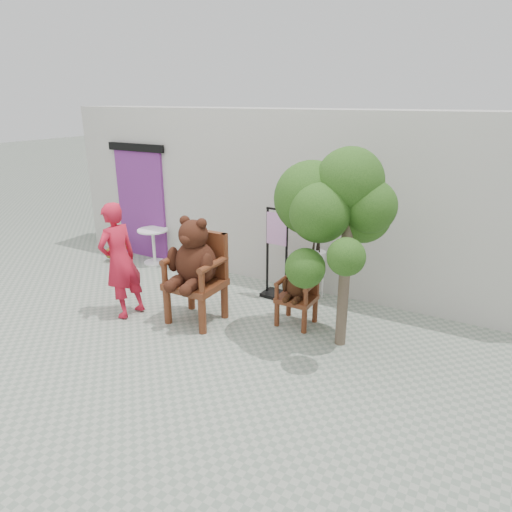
# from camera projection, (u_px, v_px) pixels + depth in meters

# --- Properties ---
(ground_plane) EXTENTS (60.00, 60.00, 0.00)m
(ground_plane) POSITION_uv_depth(u_px,v_px,m) (181.00, 345.00, 6.17)
(ground_plane) COLOR gray
(ground_plane) RESTS_ON ground
(back_wall) EXTENTS (9.00, 1.00, 3.00)m
(back_wall) POSITION_uv_depth(u_px,v_px,m) (285.00, 196.00, 8.22)
(back_wall) COLOR beige
(back_wall) RESTS_ON ground
(doorway) EXTENTS (1.40, 0.11, 2.33)m
(doorway) POSITION_uv_depth(u_px,v_px,m) (141.00, 201.00, 9.31)
(doorway) COLOR #6C2777
(doorway) RESTS_ON ground
(chair_big) EXTENTS (0.76, 0.84, 1.60)m
(chair_big) POSITION_uv_depth(u_px,v_px,m) (195.00, 263.00, 6.60)
(chair_big) COLOR #4B2010
(chair_big) RESTS_ON ground
(chair_small) EXTENTS (0.52, 0.51, 0.94)m
(chair_small) POSITION_uv_depth(u_px,v_px,m) (298.00, 288.00, 6.61)
(chair_small) COLOR #4B2010
(chair_small) RESTS_ON ground
(person) EXTENTS (0.46, 0.66, 1.73)m
(person) POSITION_uv_depth(u_px,v_px,m) (120.00, 261.00, 6.83)
(person) COLOR red
(person) RESTS_ON ground
(cafe_table) EXTENTS (0.60, 0.60, 0.70)m
(cafe_table) POSITION_uv_depth(u_px,v_px,m) (153.00, 242.00, 9.10)
(cafe_table) COLOR white
(cafe_table) RESTS_ON ground
(display_stand) EXTENTS (0.47, 0.37, 1.51)m
(display_stand) POSITION_uv_depth(u_px,v_px,m) (277.00, 264.00, 7.51)
(display_stand) COLOR black
(display_stand) RESTS_ON ground
(stool_bucket) EXTENTS (0.32, 0.32, 1.45)m
(stool_bucket) POSITION_uv_depth(u_px,v_px,m) (316.00, 261.00, 7.44)
(stool_bucket) COLOR white
(stool_bucket) RESTS_ON ground
(tree) EXTENTS (1.58, 1.48, 2.62)m
(tree) POSITION_uv_depth(u_px,v_px,m) (337.00, 203.00, 5.75)
(tree) COLOR #47382A
(tree) RESTS_ON ground
(potted_plant) EXTENTS (0.48, 0.44, 0.46)m
(potted_plant) POSITION_uv_depth(u_px,v_px,m) (116.00, 249.00, 9.37)
(potted_plant) COLOR #17370F
(potted_plant) RESTS_ON ground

